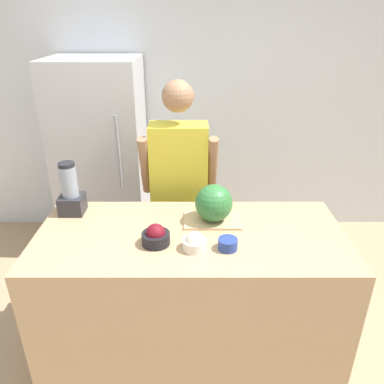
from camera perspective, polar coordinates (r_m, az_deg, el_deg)
The scene contains 10 objects.
wall_back at distance 3.70m, azimuth 0.11°, elevation 13.35°, with size 8.00×0.06×2.60m.
counter_island at distance 2.48m, azimuth -0.00°, elevation -15.31°, with size 1.82×0.82×0.91m.
refrigerator at distance 3.55m, azimuth -13.32°, elevation 5.03°, with size 0.77×0.70×1.76m.
person at distance 2.83m, azimuth -1.73°, elevation 0.14°, with size 0.56×0.27×1.69m.
cutting_board at distance 2.33m, azimuth 3.26°, elevation -4.33°, with size 0.35×0.22×0.01m.
watermelon at distance 2.27m, azimuth 3.55°, elevation -1.69°, with size 0.23×0.23×0.23m.
bowl_cherries at distance 2.10m, azimuth -5.35°, elevation -6.71°, with size 0.16×0.16×0.12m.
bowl_cream at distance 2.05m, azimuth 0.54°, elevation -7.67°, with size 0.13×0.13×0.10m.
bowl_small_blue at distance 2.07m, azimuth 5.67°, elevation -7.91°, with size 0.11×0.11×0.06m.
blender at distance 2.49m, azimuth -17.80°, elevation -0.09°, with size 0.15×0.15×0.34m.
Camera 1 is at (0.01, -1.47, 2.08)m, focal length 35.00 mm.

